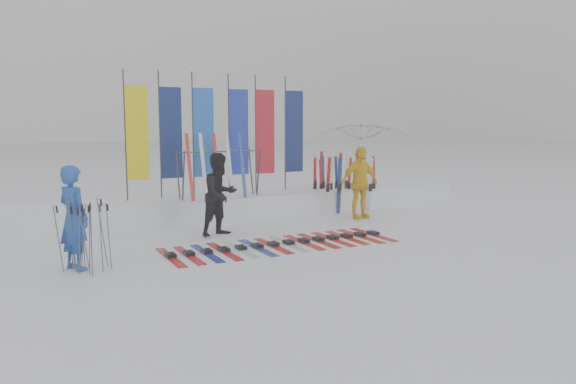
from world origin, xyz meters
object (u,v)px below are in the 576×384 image
person_yellow (360,183)px  person_blue (74,218)px  tent_canopy (363,162)px  person_black (220,194)px  ski_row (280,244)px  ski_rack (219,167)px

person_yellow → person_blue: bearing=-165.5°
person_blue → tent_canopy: tent_canopy is taller
person_blue → person_black: person_black is taller
person_blue → tent_canopy: size_ratio=0.63×
person_black → ski_row: (0.73, -1.55, -0.89)m
tent_canopy → ski_row: 6.68m
person_black → ski_rack: size_ratio=0.91×
person_black → ski_row: size_ratio=0.38×
person_blue → ski_rack: ski_rack is taller
ski_rack → ski_row: bearing=-88.0°
person_blue → person_black: 3.65m
ski_row → ski_rack: (-0.11, 3.32, 1.35)m
person_black → ski_rack: bearing=50.8°
person_yellow → tent_canopy: size_ratio=0.66×
person_blue → ski_row: (3.99, 0.08, -0.87)m
person_yellow → tent_canopy: (1.70, 2.32, 0.34)m
person_blue → ski_rack: bearing=-76.5°
person_yellow → tent_canopy: tent_canopy is taller
ski_rack → person_yellow: bearing=-22.0°
person_blue → ski_rack: 5.18m
tent_canopy → ski_row: (-4.98, -4.27, -1.25)m
ski_rack → person_blue: bearing=-138.7°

